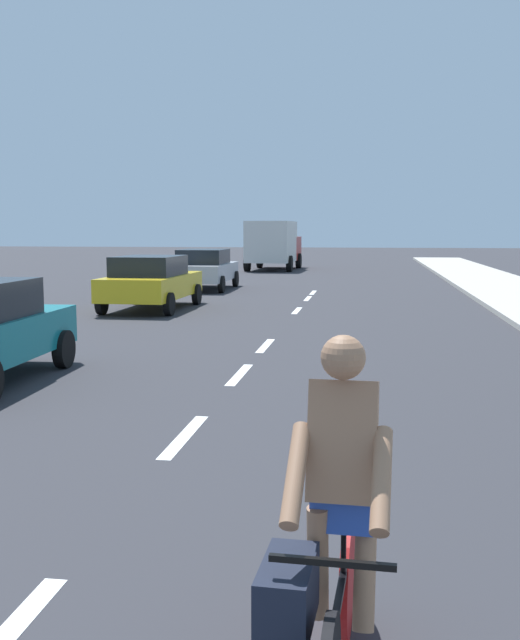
{
  "coord_description": "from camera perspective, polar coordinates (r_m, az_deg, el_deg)",
  "views": [
    {
      "loc": [
        2.03,
        1.54,
        2.32
      ],
      "look_at": [
        0.57,
        11.51,
        1.1
      ],
      "focal_mm": 41.83,
      "sensor_mm": 36.0,
      "label": 1
    }
  ],
  "objects": [
    {
      "name": "ground_plane",
      "position": [
        18.72,
        2.01,
        -0.21
      ],
      "size": [
        160.0,
        160.0,
        0.0
      ],
      "primitive_type": "plane",
      "color": "#2D2D33"
    },
    {
      "name": "lane_stripe_2",
      "position": [
        8.57,
        -5.79,
        -8.82
      ],
      "size": [
        0.16,
        1.8,
        0.01
      ],
      "primitive_type": "cube",
      "color": "white",
      "rests_on": "ground"
    },
    {
      "name": "lane_stripe_3",
      "position": [
        12.04,
        -1.57,
        -4.19
      ],
      "size": [
        0.16,
        1.8,
        0.01
      ],
      "primitive_type": "cube",
      "color": "white",
      "rests_on": "ground"
    },
    {
      "name": "lane_stripe_4",
      "position": [
        15.0,
        0.42,
        -1.97
      ],
      "size": [
        0.16,
        1.8,
        0.01
      ],
      "primitive_type": "cube",
      "color": "white",
      "rests_on": "ground"
    },
    {
      "name": "lane_stripe_5",
      "position": [
        21.52,
        2.84,
        0.73
      ],
      "size": [
        0.16,
        1.8,
        0.01
      ],
      "primitive_type": "cube",
      "color": "white",
      "rests_on": "ground"
    },
    {
      "name": "lane_stripe_6",
      "position": [
        25.34,
        3.68,
        1.66
      ],
      "size": [
        0.16,
        1.8,
        0.01
      ],
      "primitive_type": "cube",
      "color": "white",
      "rests_on": "ground"
    },
    {
      "name": "lane_stripe_7",
      "position": [
        27.74,
        4.08,
        2.11
      ],
      "size": [
        0.16,
        1.8,
        0.01
      ],
      "primitive_type": "cube",
      "color": "white",
      "rests_on": "ground"
    },
    {
      "name": "cyclist",
      "position": [
        3.83,
        5.38,
        -16.04
      ],
      "size": [
        0.62,
        1.71,
        1.82
      ],
      "rotation": [
        0.0,
        0.0,
        3.09
      ],
      "color": "black",
      "rests_on": "ground"
    },
    {
      "name": "parked_car_yellow",
      "position": [
        21.99,
        -8.32,
        2.99
      ],
      "size": [
        2.15,
        4.6,
        1.57
      ],
      "rotation": [
        0.0,
        0.0,
        -0.01
      ],
      "color": "gold",
      "rests_on": "ground"
    },
    {
      "name": "parked_car_silver",
      "position": [
        29.14,
        -4.27,
        3.99
      ],
      "size": [
        2.12,
        4.55,
        1.57
      ],
      "rotation": [
        0.0,
        0.0,
        0.01
      ],
      "color": "#B7BABF",
      "rests_on": "ground"
    },
    {
      "name": "delivery_truck",
      "position": [
        43.41,
        1.04,
        5.84
      ],
      "size": [
        2.85,
        6.32,
        2.8
      ],
      "rotation": [
        0.0,
        0.0,
        -0.04
      ],
      "color": "maroon",
      "rests_on": "ground"
    }
  ]
}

